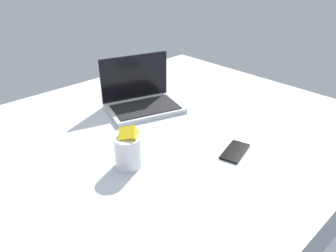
% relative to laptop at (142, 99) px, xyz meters
% --- Properties ---
extents(bed_mattress, '(1.80, 1.40, 0.18)m').
position_rel_laptop_xyz_m(bed_mattress, '(-0.13, -0.21, -0.13)').
color(bed_mattress, '#B7BCC6').
rests_on(bed_mattress, ground).
extents(laptop, '(0.38, 0.32, 0.23)m').
position_rel_laptop_xyz_m(laptop, '(0.00, 0.00, 0.00)').
color(laptop, '#B7BABC').
rests_on(laptop, bed_mattress).
extents(snack_cup, '(0.10, 0.09, 0.15)m').
position_rel_laptop_xyz_m(snack_cup, '(-0.33, -0.33, 0.02)').
color(snack_cup, silver).
rests_on(snack_cup, bed_mattress).
extents(cell_phone, '(0.15, 0.10, 0.01)m').
position_rel_laptop_xyz_m(cell_phone, '(0.00, -0.53, -0.04)').
color(cell_phone, black).
rests_on(cell_phone, bed_mattress).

